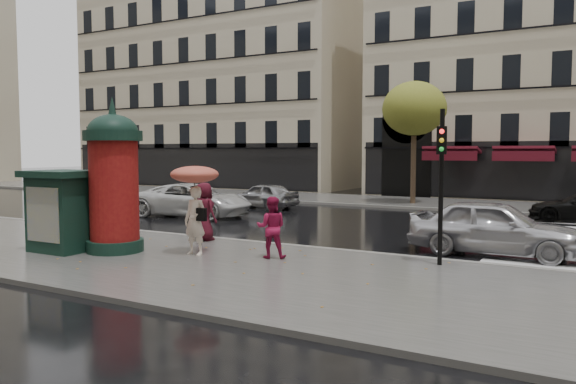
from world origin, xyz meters
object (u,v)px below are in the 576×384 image
Objects in this scene: traffic_light at (441,171)px; car_far_silver at (263,195)px; morris_column at (114,178)px; car_white at (193,200)px; man_burgundy at (204,211)px; car_silver at (494,227)px; newsstand at (63,210)px; woman_umbrella at (195,194)px; woman_red at (271,227)px.

traffic_light is 1.00× the size of car_far_silver.
morris_column is at bearing 21.08° from car_far_silver.
car_white is 1.40× the size of car_far_silver.
man_burgundy is 8.66m from car_silver.
car_silver is (0.82, 2.73, -1.65)m from traffic_light.
car_far_silver is at bearing 98.37° from newsstand.
woman_umbrella is 8.39m from car_silver.
car_silver is (10.59, 5.96, -0.49)m from newsstand.
morris_column is 1.74m from newsstand.
traffic_light reaches higher than woman_red.
morris_column reaches higher than newsstand.
woman_red is 0.72× the size of newsstand.
woman_red is 0.42× the size of traffic_light.
traffic_light reaches higher than woman_umbrella.
woman_umbrella is 1.10× the size of newsstand.
car_far_silver is (-7.69, 11.78, -0.28)m from woman_red.
car_silver is at bearing -110.67° from car_white.
traffic_light reaches higher than car_far_silver.
newsstand is at bearing 15.07° from car_far_silver.
newsstand is at bearing 66.69° from man_burgundy.
newsstand is (-3.64, -1.36, -0.48)m from woman_umbrella.
man_burgundy is at bearing 56.25° from newsstand.
woman_umbrella is 6.44m from traffic_light.
newsstand is at bearing -170.69° from car_white.
woman_red reaches higher than car_white.
morris_column is 10.75m from car_silver.
morris_column reaches higher than man_burgundy.
woman_red is at bearing -137.61° from car_white.
man_burgundy reaches higher than woman_red.
woman_umbrella is 2.44m from morris_column.
woman_red is 10.98m from car_white.
man_burgundy is at bearing 122.59° from woman_umbrella.
man_burgundy is 11.21m from car_far_silver.
man_burgundy reaches higher than car_white.
car_white reaches higher than car_far_silver.
morris_column reaches higher than car_far_silver.
car_silver is at bearing -166.27° from woman_red.
man_burgundy is at bearing 107.12° from car_silver.
woman_umbrella is 1.54× the size of woman_red.
morris_column reaches higher than car_white.
woman_umbrella is 3.91m from newsstand.
traffic_light is at bearing 54.86° from car_far_silver.
man_burgundy is 3.17m from morris_column.
woman_red is at bearing 19.43° from newsstand.
man_burgundy is (-3.36, 1.45, 0.10)m from woman_red.
newsstand reaches higher than car_far_silver.
man_burgundy is 0.39× the size of car_silver.
traffic_light is 1.69× the size of newsstand.
traffic_light is at bearing 171.59° from woman_red.
newsstand is at bearing -154.19° from morris_column.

